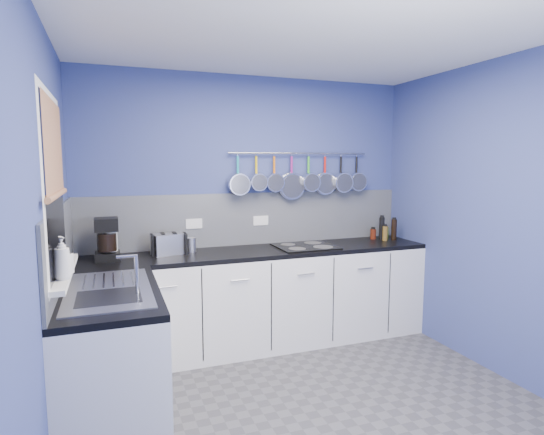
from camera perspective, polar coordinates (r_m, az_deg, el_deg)
floor at (r=3.33m, az=5.75°, el=-23.60°), size 3.20×3.00×0.02m
ceiling at (r=2.99m, az=6.39°, el=23.01°), size 3.20×3.00×0.02m
wall_back at (r=4.30m, az=-2.87°, el=1.19°), size 3.20×0.02×2.50m
wall_front at (r=1.71m, az=29.22°, el=-8.61°), size 3.20×0.02×2.50m
wall_left at (r=2.63m, az=-27.32°, el=-3.30°), size 0.02×3.00×2.50m
wall_right at (r=3.89m, az=27.87°, el=-0.24°), size 0.02×3.00×2.50m
backsplash_back at (r=4.29m, az=-2.78°, el=-0.17°), size 3.20×0.02×0.50m
backsplash_left at (r=3.23m, az=-25.55°, el=-3.21°), size 0.02×1.80×0.50m
cabinet_run_back at (r=4.17m, az=-1.51°, el=-10.50°), size 3.20×0.60×0.86m
worktop_back at (r=4.06m, az=-1.53°, el=-4.43°), size 3.20×0.60×0.04m
cabinet_run_left at (r=3.13m, az=-19.86°, el=-17.03°), size 0.60×1.20×0.86m
worktop_left at (r=2.98m, az=-20.22°, el=-9.09°), size 0.60×1.20×0.04m
window_frame at (r=2.89m, az=-26.25°, el=3.61°), size 0.01×1.00×1.10m
window_glass at (r=2.89m, az=-26.15°, el=3.62°), size 0.01×0.90×1.00m
bamboo_blind at (r=2.89m, az=-26.23°, el=8.08°), size 0.01×0.90×0.55m
window_sill at (r=2.96m, az=-25.22°, el=-6.37°), size 0.10×0.98×0.03m
sink_unit at (r=2.98m, az=-20.24°, el=-8.65°), size 0.50×0.95×0.01m
mixer_tap at (r=2.77m, az=-17.02°, el=-6.96°), size 0.12×0.08×0.26m
socket_left at (r=4.15m, az=-9.99°, el=-0.79°), size 0.15×0.01×0.09m
socket_right at (r=4.31m, az=-1.45°, el=-0.40°), size 0.15×0.01×0.09m
pot_rail at (r=4.40m, az=3.62°, el=8.23°), size 1.45×0.02×0.02m
soap_bottle_a at (r=2.69m, az=-25.39°, el=-4.72°), size 0.12×0.12×0.24m
soap_bottle_b at (r=2.81m, az=-25.14°, el=-4.92°), size 0.10×0.10×0.17m
paper_towel at (r=3.89m, az=-20.01°, el=-3.24°), size 0.12×0.12×0.24m
coffee_maker at (r=3.84m, az=-20.46°, el=-2.62°), size 0.20×0.22×0.34m
toaster at (r=3.94m, az=-13.12°, el=-3.33°), size 0.31×0.23×0.18m
canister at (r=4.01m, az=-10.36°, el=-3.47°), size 0.10×0.10×0.13m
hob at (r=4.20m, az=4.30°, el=-3.72°), size 0.54×0.48×0.01m
pan_0 at (r=4.17m, az=-4.39°, el=5.59°), size 0.20×0.10×0.39m
pan_1 at (r=4.22m, az=-2.01°, el=5.88°), size 0.17×0.12×0.36m
pan_2 at (r=4.28m, az=0.31°, el=5.79°), size 0.18×0.07×0.37m
pan_3 at (r=4.35m, az=2.55°, el=5.29°), size 0.26×0.06×0.45m
pan_4 at (r=4.42m, az=4.73°, el=5.78°), size 0.18×0.11×0.37m
pan_5 at (r=4.50m, az=6.84°, el=5.56°), size 0.22×0.06×0.41m
pan_6 at (r=4.59m, az=8.87°, el=5.66°), size 0.20×0.10×0.39m
pan_7 at (r=4.68m, az=10.82°, el=5.70°), size 0.19×0.08×0.38m
condiment_0 at (r=4.81m, az=14.42°, el=-1.92°), size 0.06×0.06×0.12m
condiment_1 at (r=4.73m, az=13.93°, el=-1.34°), size 0.05×0.05×0.23m
condiment_2 at (r=4.73m, az=12.87°, el=-2.08°), size 0.06×0.06×0.10m
condiment_3 at (r=4.72m, az=15.40°, el=-1.52°), size 0.06×0.06×0.21m
condiment_4 at (r=4.66m, az=14.33°, el=-1.99°), size 0.05×0.05×0.15m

